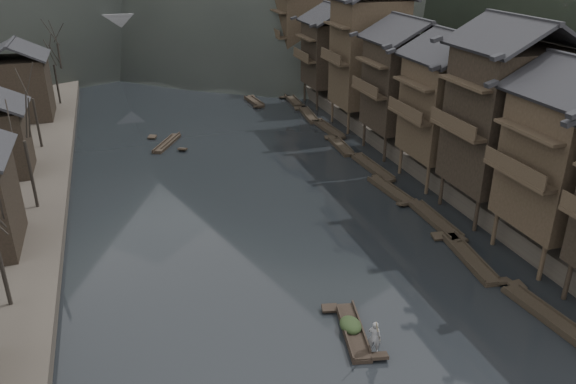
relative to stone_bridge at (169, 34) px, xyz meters
name	(u,v)px	position (x,y,z in m)	size (l,w,h in m)	color
water	(312,289)	(0.00, -72.00, -5.11)	(300.00, 300.00, 0.00)	black
right_bank	(449,87)	(35.00, -32.00, -4.21)	(40.00, 200.00, 1.80)	#2D2823
stilt_houses	(415,66)	(17.28, -52.29, 3.79)	(9.00, 67.60, 16.45)	black
bare_trees	(37,101)	(-17.00, -45.65, 1.50)	(3.84, 72.57, 7.69)	black
moored_sampans	(342,144)	(11.95, -48.00, -4.91)	(2.98, 68.86, 0.47)	black
midriver_boats	(194,90)	(0.72, -20.37, -4.91)	(15.60, 47.28, 0.45)	black
stone_bridge	(169,34)	(0.00, 0.00, 0.00)	(40.00, 6.00, 9.00)	#4C4C4F
hero_sampan	(353,331)	(0.65, -76.78, -4.91)	(2.06, 5.41, 0.44)	black
cargo_heap	(351,320)	(0.60, -76.53, -4.32)	(1.18, 1.54, 0.71)	black
boatman	(375,333)	(1.02, -78.61, -3.75)	(0.67, 0.44, 1.84)	slate
bamboo_pole	(382,292)	(1.22, -78.61, -1.23)	(0.06, 0.06, 4.02)	#8C7A51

